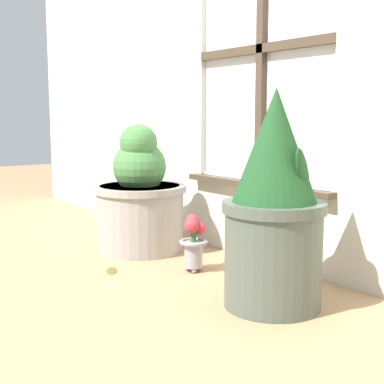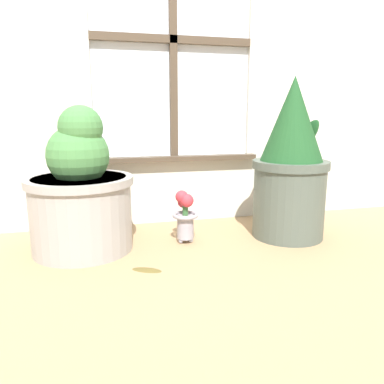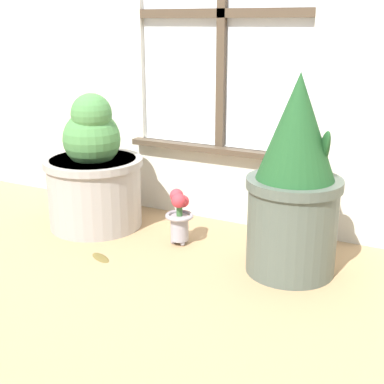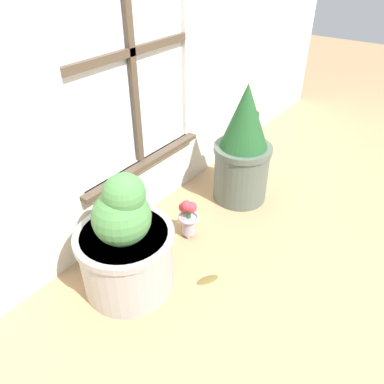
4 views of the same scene
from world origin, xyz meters
TOP-DOWN VIEW (x-y plane):
  - ground_plane at (0.00, 0.00)m, footprint 10.00×10.00m
  - potted_plant_left at (-0.44, 0.24)m, footprint 0.42×0.42m
  - potted_plant_right at (0.44, 0.19)m, footprint 0.33×0.33m
  - flower_vase at (-0.02, 0.23)m, footprint 0.11×0.11m
  - fallen_leaf at (-0.22, -0.03)m, footprint 0.12×0.09m

SIDE VIEW (x-z plane):
  - ground_plane at x=0.00m, z-range 0.00..0.00m
  - fallen_leaf at x=-0.22m, z-range 0.00..0.01m
  - flower_vase at x=-0.02m, z-range 0.01..0.24m
  - potted_plant_left at x=-0.44m, z-range -0.06..0.52m
  - potted_plant_right at x=0.44m, z-range -0.03..0.67m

